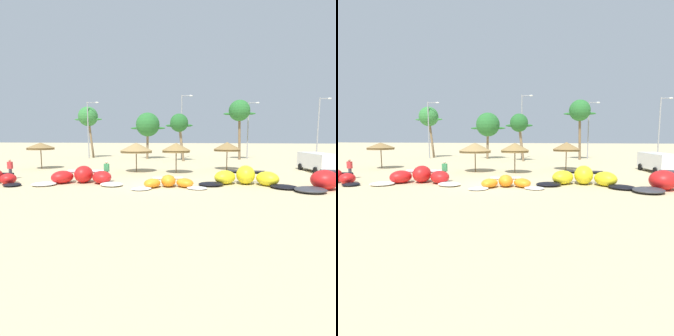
{
  "view_description": "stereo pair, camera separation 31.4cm",
  "coord_description": "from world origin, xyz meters",
  "views": [
    {
      "loc": [
        3.7,
        -18.21,
        3.38
      ],
      "look_at": [
        0.78,
        2.0,
        1.0
      ],
      "focal_mm": 28.49,
      "sensor_mm": 36.0,
      "label": 1
    },
    {
      "loc": [
        4.01,
        -18.16,
        3.38
      ],
      "look_at": [
        0.78,
        2.0,
        1.0
      ],
      "focal_mm": 28.49,
      "sensor_mm": 36.0,
      "label": 2
    }
  ],
  "objects": [
    {
      "name": "palm_leftmost",
      "position": [
        -15.4,
        23.35,
        6.6
      ],
      "size": [
        4.72,
        3.15,
        8.28
      ],
      "color": "#7F6647",
      "rests_on": "ground"
    },
    {
      "name": "palm_center_left",
      "position": [
        8.44,
        22.93,
        7.16
      ],
      "size": [
        4.68,
        3.12,
        8.84
      ],
      "color": "brown",
      "rests_on": "ground"
    },
    {
      "name": "lamppost_east",
      "position": [
        19.44,
        22.56,
        4.95
      ],
      "size": [
        1.62,
        0.24,
        8.88
      ],
      "color": "gray",
      "rests_on": "ground"
    },
    {
      "name": "kite_left",
      "position": [
        -5.26,
        -0.06,
        0.48
      ],
      "size": [
        6.7,
        3.45,
        1.26
      ],
      "color": "white",
      "rests_on": "ground"
    },
    {
      "name": "beach_umbrella_near_van",
      "position": [
        -13.76,
        7.93,
        2.42
      ],
      "size": [
        2.87,
        2.87,
        2.79
      ],
      "color": "brown",
      "rests_on": "ground"
    },
    {
      "name": "palm_left",
      "position": [
        -5.29,
        22.33,
        5.23
      ],
      "size": [
        5.48,
        3.65,
        7.11
      ],
      "color": "#7F6647",
      "rests_on": "ground"
    },
    {
      "name": "parked_van",
      "position": [
        14.37,
        9.23,
        1.09
      ],
      "size": [
        2.45,
        5.39,
        1.84
      ],
      "color": "white",
      "rests_on": "ground"
    },
    {
      "name": "lamppost_west",
      "position": [
        -14.68,
        21.98,
        4.98
      ],
      "size": [
        1.95,
        0.24,
        8.86
      ],
      "color": "gray",
      "rests_on": "ground"
    },
    {
      "name": "beach_umbrella_middle",
      "position": [
        -3.02,
        6.83,
        2.36
      ],
      "size": [
        3.18,
        3.18,
        2.84
      ],
      "color": "brown",
      "rests_on": "ground"
    },
    {
      "name": "person_near_kites",
      "position": [
        -11.9,
        1.01,
        0.82
      ],
      "size": [
        0.36,
        0.24,
        1.62
      ],
      "color": "#383842",
      "rests_on": "ground"
    },
    {
      "name": "kite_left_of_center",
      "position": [
        1.21,
        -0.68,
        0.31
      ],
      "size": [
        5.1,
        2.92,
        0.81
      ],
      "color": "white",
      "rests_on": "ground"
    },
    {
      "name": "person_by_umbrellas",
      "position": [
        -3.62,
        0.57,
        0.82
      ],
      "size": [
        0.36,
        0.24,
        1.62
      ],
      "color": "#383842",
      "rests_on": "ground"
    },
    {
      "name": "palm_left_of_gap",
      "position": [
        -0.12,
        19.18,
        5.23
      ],
      "size": [
        3.81,
        2.54,
        6.62
      ],
      "color": "#7F6647",
      "rests_on": "ground"
    },
    {
      "name": "ground_plane",
      "position": [
        0.0,
        0.0,
        0.0
      ],
      "size": [
        260.0,
        260.0,
        0.0
      ],
      "primitive_type": "plane",
      "color": "#C6B284"
    },
    {
      "name": "lamppost_west_center",
      "position": [
        -0.0,
        22.98,
        5.4
      ],
      "size": [
        1.75,
        0.24,
        9.73
      ],
      "color": "gray",
      "rests_on": "ground"
    },
    {
      "name": "beach_umbrella_near_palms",
      "position": [
        0.9,
        6.49,
        2.4
      ],
      "size": [
        2.7,
        2.7,
        2.85
      ],
      "color": "brown",
      "rests_on": "ground"
    },
    {
      "name": "beach_umbrella_outermost",
      "position": [
        5.81,
        9.89,
        2.4
      ],
      "size": [
        2.82,
        2.82,
        2.87
      ],
      "color": "brown",
      "rests_on": "ground"
    },
    {
      "name": "kite_center",
      "position": [
        6.5,
        1.05,
        0.52
      ],
      "size": [
        6.84,
        3.41,
        1.35
      ],
      "color": "black",
      "rests_on": "ground"
    },
    {
      "name": "lamppost_east_center",
      "position": [
        10.12,
        24.65,
        4.88
      ],
      "size": [
        1.69,
        0.24,
        8.71
      ],
      "color": "gray",
      "rests_on": "ground"
    }
  ]
}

